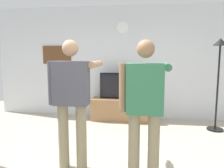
# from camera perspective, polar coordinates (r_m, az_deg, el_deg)

# --- Properties ---
(back_wall) EXTENTS (6.40, 0.10, 2.70)m
(back_wall) POSITION_cam_1_polar(r_m,az_deg,el_deg) (5.43, 2.64, 5.58)
(back_wall) COLOR silver
(back_wall) RESTS_ON ground_plane
(tv_stand) EXTENTS (1.38, 0.46, 0.51)m
(tv_stand) POSITION_cam_1_polar(r_m,az_deg,el_deg) (5.23, 2.34, -6.61)
(tv_stand) COLOR #997047
(tv_stand) RESTS_ON ground_plane
(television) EXTENTS (1.01, 0.07, 0.61)m
(television) POSITION_cam_1_polar(r_m,az_deg,el_deg) (5.17, 2.42, -0.46)
(television) COLOR black
(television) RESTS_ON tv_stand
(wall_clock) EXTENTS (0.27, 0.03, 0.27)m
(wall_clock) POSITION_cam_1_polar(r_m,az_deg,el_deg) (5.40, 2.78, 14.47)
(wall_clock) COLOR white
(framed_picture) EXTENTS (0.74, 0.04, 0.45)m
(framed_picture) POSITION_cam_1_polar(r_m,az_deg,el_deg) (5.77, -14.03, 7.32)
(framed_picture) COLOR brown
(floor_lamp) EXTENTS (0.32, 0.32, 1.86)m
(floor_lamp) POSITION_cam_1_polar(r_m,az_deg,el_deg) (4.87, 25.97, 4.36)
(floor_lamp) COLOR black
(floor_lamp) RESTS_ON ground_plane
(person_standing_nearer_lamp) EXTENTS (0.63, 0.78, 1.73)m
(person_standing_nearer_lamp) POSITION_cam_1_polar(r_m,az_deg,el_deg) (2.95, -10.38, -3.26)
(person_standing_nearer_lamp) COLOR gray
(person_standing_nearer_lamp) RESTS_ON ground_plane
(person_standing_nearer_couch) EXTENTS (0.61, 0.78, 1.71)m
(person_standing_nearer_couch) POSITION_cam_1_polar(r_m,az_deg,el_deg) (2.65, 8.44, -4.83)
(person_standing_nearer_couch) COLOR gray
(person_standing_nearer_couch) RESTS_ON ground_plane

